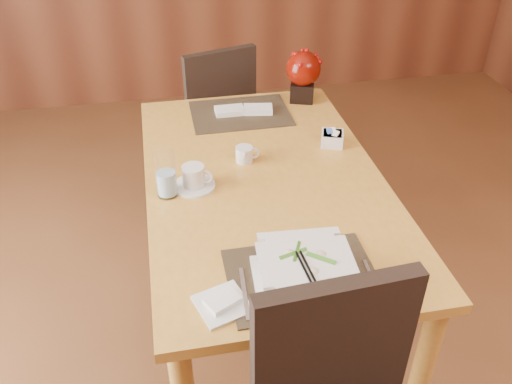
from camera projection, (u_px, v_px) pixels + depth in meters
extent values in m
cube|color=gold|center=(265.00, 183.00, 2.08)|extent=(0.90, 1.50, 0.04)
cylinder|color=gold|center=(163.00, 177.00, 2.79)|extent=(0.07, 0.07, 0.71)
cylinder|color=gold|center=(420.00, 377.00, 1.81)|extent=(0.07, 0.07, 0.71)
cylinder|color=gold|center=(308.00, 162.00, 2.91)|extent=(0.07, 0.07, 0.71)
cube|color=black|center=(302.00, 277.00, 1.63)|extent=(0.45, 0.33, 0.01)
cube|color=black|center=(240.00, 113.00, 2.51)|extent=(0.45, 0.33, 0.01)
cube|color=silver|center=(304.00, 288.00, 1.59)|extent=(0.31, 0.31, 0.01)
cube|color=silver|center=(305.00, 274.00, 1.55)|extent=(0.22, 0.22, 0.10)
cylinder|color=#D4D472|center=(305.00, 273.00, 1.55)|extent=(0.19, 0.19, 0.08)
cylinder|color=silver|center=(194.00, 186.00, 2.02)|extent=(0.16, 0.16, 0.01)
cylinder|color=silver|center=(194.00, 176.00, 2.00)|extent=(0.11, 0.11, 0.08)
cylinder|color=black|center=(193.00, 168.00, 1.98)|extent=(0.08, 0.08, 0.01)
cylinder|color=white|center=(166.00, 174.00, 1.93)|extent=(0.10, 0.10, 0.18)
cube|color=silver|center=(332.00, 139.00, 2.27)|extent=(0.12, 0.12, 0.05)
cube|color=black|center=(302.00, 91.00, 2.61)|extent=(0.14, 0.14, 0.09)
sphere|color=#740E04|center=(303.00, 69.00, 2.54)|extent=(0.16, 0.16, 0.16)
cube|color=silver|center=(223.00, 304.00, 1.54)|extent=(0.18, 0.18, 0.01)
cube|color=black|center=(333.00, 352.00, 1.42)|extent=(0.44, 0.08, 0.50)
cube|color=black|center=(209.00, 119.00, 3.18)|extent=(0.52, 0.52, 0.05)
cube|color=black|center=(221.00, 92.00, 2.89)|extent=(0.40, 0.15, 0.45)
cylinder|color=black|center=(225.00, 134.00, 3.50)|extent=(0.03, 0.03, 0.39)
cylinder|color=black|center=(249.00, 159.00, 3.24)|extent=(0.03, 0.03, 0.39)
cylinder|color=black|center=(175.00, 146.00, 3.37)|extent=(0.03, 0.03, 0.39)
cylinder|color=black|center=(195.00, 173.00, 3.12)|extent=(0.03, 0.03, 0.39)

